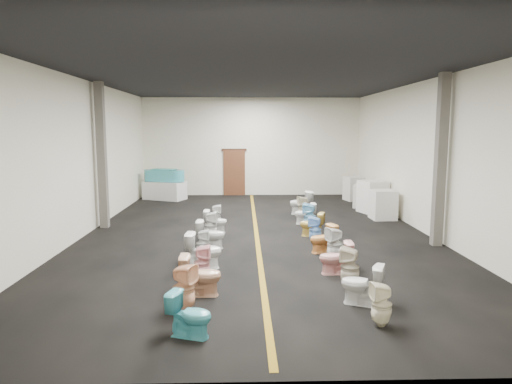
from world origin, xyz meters
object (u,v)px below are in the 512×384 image
toilet_right_7 (312,224)px  toilet_right_10 (303,208)px  appliance_crate_c (365,196)px  toilet_left_5 (203,244)px  toilet_right_1 (362,284)px  bathtub (164,175)px  toilet_left_3 (202,263)px  display_table (165,190)px  toilet_left_4 (204,250)px  appliance_crate_b (373,197)px  toilet_right_6 (315,230)px  toilet_left_7 (211,226)px  toilet_left_0 (190,315)px  appliance_crate_d (354,189)px  toilet_right_9 (305,214)px  toilet_right_11 (301,203)px  toilet_left_9 (216,216)px  toilet_left_6 (211,234)px  toilet_left_8 (216,221)px  toilet_right_8 (310,217)px  toilet_right_0 (381,305)px  toilet_right_4 (335,245)px  appliance_crate_a (383,205)px  toilet_right_2 (350,267)px  toilet_right_5 (323,239)px  toilet_right_3 (336,258)px  toilet_left_2 (201,275)px  toilet_left_1 (184,288)px

toilet_right_7 → toilet_right_10: (0.09, 2.56, 0.04)m
appliance_crate_c → toilet_left_5: bearing=-129.9°
toilet_right_1 → bathtub: bearing=-132.0°
toilet_left_3 → toilet_left_5: size_ratio=1.08×
display_table → toilet_left_4: 10.38m
appliance_crate_b → toilet_right_6: (-2.84, -4.54, -0.22)m
toilet_left_7 → display_table: bearing=23.7°
appliance_crate_b → toilet_left_0: size_ratio=1.74×
appliance_crate_d → toilet_left_3: size_ratio=1.39×
toilet_right_9 → toilet_right_11: (0.08, 1.77, 0.07)m
appliance_crate_d → toilet_left_9: (-5.65, -5.26, -0.15)m
toilet_left_9 → toilet_left_6: bearing=177.7°
toilet_left_8 → toilet_right_8: toilet_right_8 is taller
appliance_crate_d → toilet_right_7: size_ratio=1.44×
toilet_left_3 → toilet_right_10: toilet_right_10 is taller
toilet_right_0 → toilet_right_4: toilet_right_4 is taller
toilet_right_4 → toilet_right_8: toilet_right_8 is taller
appliance_crate_a → toilet_right_2: size_ratio=1.25×
appliance_crate_a → toilet_left_5: 7.34m
toilet_right_0 → toilet_right_2: toilet_right_2 is taller
toilet_left_6 → toilet_left_4: bearing=-178.1°
toilet_left_0 → toilet_right_5: 5.39m
toilet_left_9 → toilet_right_3: (2.83, -4.80, -0.00)m
appliance_crate_a → toilet_left_0: appliance_crate_a is taller
appliance_crate_b → toilet_left_2: size_ratio=1.53×
toilet_left_0 → toilet_right_8: bearing=-3.1°
appliance_crate_a → appliance_crate_c: 2.36m
toilet_right_2 → toilet_right_3: toilet_right_2 is taller
toilet_right_2 → toilet_right_8: bearing=-155.7°
appliance_crate_a → toilet_right_9: (-2.78, -0.74, -0.16)m
toilet_left_2 → toilet_left_0: bearing=179.9°
appliance_crate_a → toilet_left_3: bearing=-132.1°
bathtub → toilet_right_0: bathtub is taller
toilet_left_7 → toilet_right_3: bearing=-132.6°
toilet_right_0 → appliance_crate_a: bearing=159.4°
toilet_left_3 → toilet_right_0: (3.00, -2.27, -0.01)m
toilet_left_8 → toilet_left_5: bearing=179.2°
toilet_left_4 → toilet_right_1: 3.70m
toilet_right_1 → toilet_right_4: 2.65m
display_table → toilet_left_5: size_ratio=2.59×
display_table → toilet_left_6: 8.78m
toilet_left_9 → toilet_right_2: toilet_right_2 is taller
toilet_left_7 → toilet_right_7: 2.90m
toilet_right_7 → toilet_right_3: bearing=19.7°
bathtub → toilet_right_3: bearing=-45.1°
toilet_right_2 → toilet_right_7: bearing=-154.8°
bathtub → toilet_right_3: 11.90m
display_table → toilet_left_6: (2.61, -8.38, -0.02)m
bathtub → toilet_right_5: (5.44, -8.84, -0.72)m
toilet_left_1 → toilet_right_5: bearing=-15.8°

